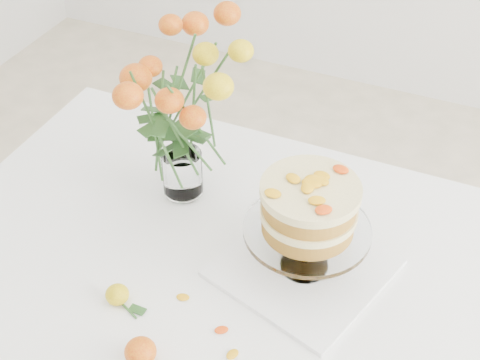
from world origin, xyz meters
name	(u,v)px	position (x,y,z in m)	size (l,w,h in m)	color
table	(260,307)	(0.00, 0.00, 0.67)	(1.43, 0.93, 0.76)	tan
napkin	(304,267)	(0.07, 0.06, 0.76)	(0.30, 0.30, 0.01)	white
cake_stand	(309,212)	(0.07, 0.06, 0.91)	(0.24, 0.24, 0.22)	white
rose_vase	(177,95)	(-0.26, 0.17, 1.02)	(0.34, 0.34, 0.45)	white
loose_rose_near	(117,295)	(-0.23, -0.16, 0.78)	(0.08, 0.05, 0.04)	yellow
loose_rose_far	(141,352)	(-0.12, -0.25, 0.78)	(0.10, 0.06, 0.05)	red
stray_petal_a	(183,297)	(-0.12, -0.10, 0.76)	(0.03, 0.02, 0.00)	#F2A80F
stray_petal_b	(221,330)	(-0.02, -0.14, 0.76)	(0.03, 0.02, 0.00)	#F2A80F
stray_petal_c	(232,354)	(0.02, -0.18, 0.76)	(0.03, 0.02, 0.00)	#F2A80F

